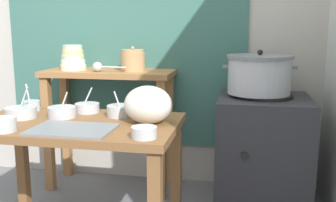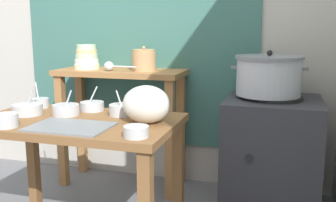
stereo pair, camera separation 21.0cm
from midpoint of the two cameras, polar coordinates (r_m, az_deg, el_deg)
wall_back at (r=3.07m, az=1.91°, el=12.43°), size 4.40×0.12×2.60m
prep_table at (r=2.18m, az=-10.50°, el=-5.52°), size 1.10×0.66×0.72m
back_shelf_table at (r=2.95m, az=-4.90°, el=0.29°), size 0.96×0.40×0.90m
stove_block at (r=2.70m, az=17.04°, el=-7.62°), size 0.60×0.61×0.78m
steamer_pot at (r=2.61m, az=16.79°, el=3.59°), size 0.48×0.43×0.29m
clay_pot at (r=2.85m, az=-1.46°, el=5.99°), size 0.18×0.18×0.18m
bowl_stack_enamel at (r=3.01m, az=-9.89°, el=6.20°), size 0.19×0.19×0.19m
ladle at (r=2.85m, az=-6.41°, el=5.08°), size 0.25×0.07×0.07m
serving_tray at (r=1.97m, az=-11.21°, el=-3.76°), size 0.40×0.28×0.01m
plastic_bag at (r=2.01m, az=-0.21°, el=-0.52°), size 0.25×0.21×0.20m
prep_bowl_0 at (r=2.06m, az=-19.96°, el=-2.65°), size 0.12×0.12×0.07m
prep_bowl_1 at (r=2.26m, az=-12.20°, el=-1.23°), size 0.15×0.15×0.14m
prep_bowl_2 at (r=2.35m, az=-8.57°, el=-0.72°), size 0.14×0.14×0.14m
prep_bowl_3 at (r=2.33m, az=-17.54°, el=-1.15°), size 0.17×0.17×0.17m
prep_bowl_4 at (r=2.51m, az=-15.98°, el=-0.22°), size 0.11×0.11×0.16m
prep_bowl_6 at (r=1.77m, az=-1.31°, el=-4.47°), size 0.12×0.12×0.05m
prep_bowl_7 at (r=2.21m, az=-3.96°, el=-1.25°), size 0.16×0.16×0.14m
prep_bowl_8 at (r=2.23m, az=0.84°, el=-1.36°), size 0.11×0.11×0.04m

